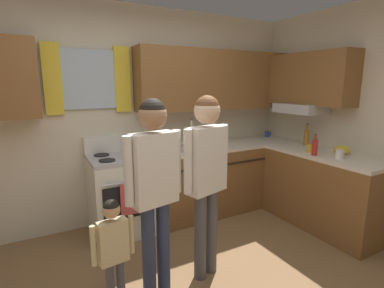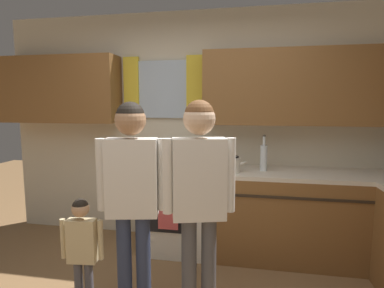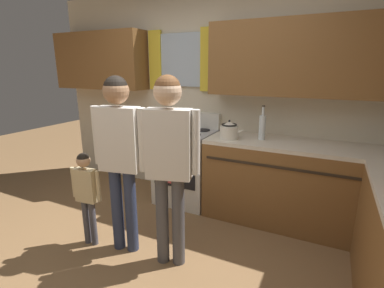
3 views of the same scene
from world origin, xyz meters
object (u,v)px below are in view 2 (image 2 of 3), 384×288
(adult_in_plaid, at_px, (199,187))
(small_child, at_px, (82,245))
(stovetop_kettle, at_px, (231,163))
(stove_oven, at_px, (176,206))
(bottle_tall_clear, at_px, (264,157))
(adult_holding_child, at_px, (132,186))

(adult_in_plaid, xyz_separation_m, small_child, (-0.83, -0.11, -0.44))
(stovetop_kettle, distance_m, adult_in_plaid, 1.03)
(stove_oven, distance_m, adult_in_plaid, 1.34)
(bottle_tall_clear, bearing_deg, adult_in_plaid, -112.65)
(stove_oven, distance_m, adult_holding_child, 1.28)
(adult_holding_child, xyz_separation_m, adult_in_plaid, (0.48, 0.02, 0.01))
(small_child, bearing_deg, adult_in_plaid, 7.47)
(bottle_tall_clear, distance_m, small_child, 1.87)
(bottle_tall_clear, height_order, stovetop_kettle, bottle_tall_clear)
(bottle_tall_clear, relative_size, adult_holding_child, 0.23)
(stovetop_kettle, bearing_deg, small_child, -130.89)
(stove_oven, height_order, adult_holding_child, adult_holding_child)
(stove_oven, relative_size, adult_in_plaid, 0.69)
(stove_oven, xyz_separation_m, adult_in_plaid, (0.44, -1.15, 0.54))
(adult_in_plaid, bearing_deg, small_child, -172.53)
(bottle_tall_clear, height_order, adult_in_plaid, adult_in_plaid)
(stovetop_kettle, height_order, adult_in_plaid, adult_in_plaid)
(adult_in_plaid, bearing_deg, adult_holding_child, -177.60)
(adult_in_plaid, bearing_deg, stove_oven, 110.80)
(bottle_tall_clear, height_order, small_child, bottle_tall_clear)
(adult_holding_child, relative_size, adult_in_plaid, 0.99)
(bottle_tall_clear, xyz_separation_m, stovetop_kettle, (-0.33, -0.12, -0.05))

